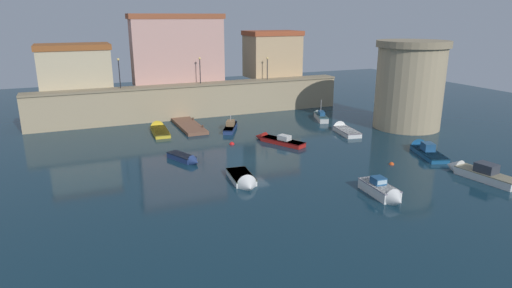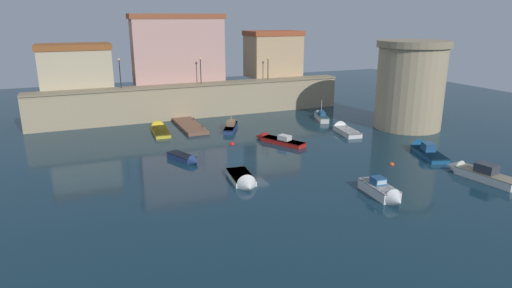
{
  "view_description": "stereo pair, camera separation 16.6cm",
  "coord_description": "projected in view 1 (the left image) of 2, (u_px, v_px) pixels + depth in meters",
  "views": [
    {
      "loc": [
        -16.19,
        -38.24,
        13.74
      ],
      "look_at": [
        0.0,
        -0.47,
        1.73
      ],
      "focal_mm": 30.91,
      "sensor_mm": 36.0,
      "label": 1
    },
    {
      "loc": [
        -16.04,
        -38.31,
        13.74
      ],
      "look_at": [
        0.0,
        -0.47,
        1.73
      ],
      "focal_mm": 30.91,
      "sensor_mm": 36.0,
      "label": 2
    }
  ],
  "objects": [
    {
      "name": "moored_boat_0",
      "position": [
        320.0,
        116.0,
        60.84
      ],
      "size": [
        3.03,
        5.84,
        2.92
      ],
      "rotation": [
        0.0,
        0.0,
        1.23
      ],
      "color": "silver",
      "rests_on": "ground"
    },
    {
      "name": "quay_wall",
      "position": [
        196.0,
        100.0,
        61.58
      ],
      "size": [
        43.81,
        2.73,
        4.68
      ],
      "color": "tan",
      "rests_on": "ground"
    },
    {
      "name": "moored_boat_9",
      "position": [
        343.0,
        129.0,
        54.07
      ],
      "size": [
        2.59,
        5.78,
        1.68
      ],
      "rotation": [
        0.0,
        0.0,
        1.41
      ],
      "color": "white",
      "rests_on": "ground"
    },
    {
      "name": "mooring_buoy_0",
      "position": [
        392.0,
        165.0,
        42.24
      ],
      "size": [
        0.48,
        0.48,
        0.48
      ],
      "primitive_type": "sphere",
      "color": "#EA4C19",
      "rests_on": "ground"
    },
    {
      "name": "mooring_buoy_1",
      "position": [
        232.0,
        144.0,
        48.86
      ],
      "size": [
        0.56,
        0.56,
        0.56
      ],
      "primitive_type": "sphere",
      "color": "red",
      "rests_on": "ground"
    },
    {
      "name": "quay_lamp_2",
      "position": [
        267.0,
        64.0,
        64.49
      ],
      "size": [
        0.32,
        0.32,
        3.25
      ],
      "color": "black",
      "rests_on": "quay_wall"
    },
    {
      "name": "moored_boat_4",
      "position": [
        244.0,
        181.0,
        37.32
      ],
      "size": [
        2.27,
        5.03,
        1.71
      ],
      "rotation": [
        0.0,
        0.0,
        -1.68
      ],
      "color": "white",
      "rests_on": "ground"
    },
    {
      "name": "moored_boat_2",
      "position": [
        275.0,
        140.0,
        49.57
      ],
      "size": [
        4.19,
        6.59,
        1.44
      ],
      "rotation": [
        0.0,
        0.0,
        2.03
      ],
      "color": "red",
      "rests_on": "ground"
    },
    {
      "name": "moored_boat_1",
      "position": [
        231.0,
        125.0,
        55.67
      ],
      "size": [
        3.92,
        6.09,
        2.07
      ],
      "rotation": [
        0.0,
        0.0,
        1.09
      ],
      "color": "navy",
      "rests_on": "ground"
    },
    {
      "name": "moored_boat_6",
      "position": [
        423.0,
        149.0,
        45.95
      ],
      "size": [
        3.87,
        6.79,
        1.91
      ],
      "rotation": [
        0.0,
        0.0,
        1.23
      ],
      "color": "#195689",
      "rests_on": "ground"
    },
    {
      "name": "moored_boat_8",
      "position": [
        477.0,
        172.0,
        38.71
      ],
      "size": [
        2.44,
        6.71,
        1.91
      ],
      "rotation": [
        0.0,
        0.0,
        1.71
      ],
      "color": "white",
      "rests_on": "ground"
    },
    {
      "name": "moored_boat_5",
      "position": [
        159.0,
        129.0,
        54.51
      ],
      "size": [
        2.11,
        6.6,
        1.66
      ],
      "rotation": [
        0.0,
        0.0,
        1.51
      ],
      "color": "gold",
      "rests_on": "ground"
    },
    {
      "name": "pier_dock",
      "position": [
        189.0,
        126.0,
        56.25
      ],
      "size": [
        2.58,
        8.85,
        0.7
      ],
      "color": "brown",
      "rests_on": "ground"
    },
    {
      "name": "ground_plane",
      "position": [
        254.0,
        160.0,
        43.71
      ],
      "size": [
        118.73,
        118.73,
        0.0
      ],
      "primitive_type": "plane",
      "color": "#112D3D"
    },
    {
      "name": "moored_boat_7",
      "position": [
        186.0,
        158.0,
        43.08
      ],
      "size": [
        2.72,
        4.37,
        1.09
      ],
      "rotation": [
        0.0,
        0.0,
        -1.17
      ],
      "color": "navy",
      "rests_on": "ground"
    },
    {
      "name": "old_town_backdrop",
      "position": [
        180.0,
        56.0,
        62.7
      ],
      "size": [
        37.54,
        6.15,
        9.57
      ],
      "color": "#C7B58F",
      "rests_on": "ground"
    },
    {
      "name": "moored_boat_3",
      "position": [
        384.0,
        192.0,
        34.48
      ],
      "size": [
        1.87,
        4.87,
        1.72
      ],
      "rotation": [
        0.0,
        0.0,
        -1.64
      ],
      "color": "white",
      "rests_on": "ground"
    },
    {
      "name": "fortress_tower",
      "position": [
        410.0,
        85.0,
        54.81
      ],
      "size": [
        8.85,
        8.85,
        10.85
      ],
      "color": "tan",
      "rests_on": "ground"
    },
    {
      "name": "quay_lamp_0",
      "position": [
        119.0,
        69.0,
        56.46
      ],
      "size": [
        0.32,
        0.32,
        3.85
      ],
      "color": "black",
      "rests_on": "quay_wall"
    },
    {
      "name": "quay_lamp_1",
      "position": [
        200.0,
        66.0,
        60.57
      ],
      "size": [
        0.32,
        0.32,
        3.58
      ],
      "color": "black",
      "rests_on": "quay_wall"
    }
  ]
}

